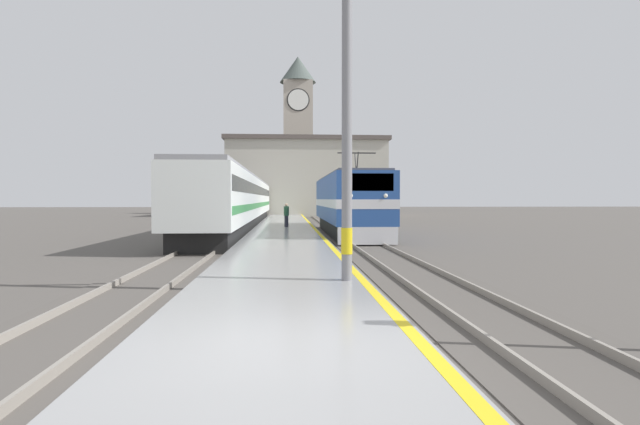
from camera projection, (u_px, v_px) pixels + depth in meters
ground_plane at (285, 229)px, 36.41m from camera, size 200.00×200.00×0.00m
platform at (285, 231)px, 31.42m from camera, size 4.01×140.00×0.33m
rail_track_near at (345, 233)px, 31.67m from camera, size 2.83×140.00×0.16m
rail_track_far at (231, 233)px, 31.20m from camera, size 2.83×140.00×0.16m
locomotive_train at (348, 204)px, 30.24m from camera, size 2.92×15.51×4.64m
passenger_train at (241, 200)px, 38.36m from camera, size 2.92×39.98×3.83m
catenary_mast at (352, 109)px, 11.27m from camera, size 2.62×0.26×7.72m
person_on_platform at (286, 215)px, 33.09m from camera, size 0.34×0.34×1.57m
clock_tower at (298, 130)px, 72.17m from camera, size 5.17×5.17×22.74m
station_building at (306, 177)px, 63.36m from camera, size 20.09×9.17×9.78m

